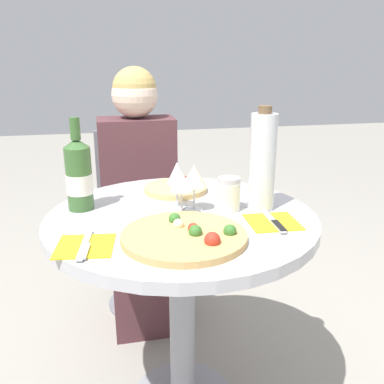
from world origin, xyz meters
TOP-DOWN VIEW (x-y plane):
  - dining_table at (0.00, 0.00)m, footprint 0.87×0.87m
  - chair_behind_diner at (-0.08, 0.77)m, footprint 0.39×0.39m
  - seated_diner at (-0.08, 0.63)m, footprint 0.35×0.42m
  - pizza_large at (-0.02, -0.20)m, footprint 0.35×0.35m
  - pizza_small_far at (0.03, 0.25)m, footprint 0.23×0.23m
  - wine_bottle at (-0.31, 0.12)m, footprint 0.09×0.09m
  - tall_carafe at (0.27, -0.00)m, footprint 0.09×0.09m
  - sugar_shaker at (0.16, 0.01)m, footprint 0.08×0.08m
  - wine_glass_front_left at (-0.00, -0.01)m, footprint 0.07×0.07m
  - wine_glass_center at (0.05, 0.03)m, footprint 0.08×0.08m
  - wine_glass_back_left at (-0.00, 0.07)m, footprint 0.07×0.07m
  - place_setting_left at (-0.30, -0.19)m, footprint 0.17×0.19m
  - place_setting_right at (0.26, -0.13)m, footprint 0.16×0.19m

SIDE VIEW (x-z plane):
  - chair_behind_diner at x=-0.08m, z-range -0.01..0.87m
  - seated_diner at x=-0.08m, z-range -0.04..1.15m
  - dining_table at x=0.00m, z-range 0.23..0.98m
  - place_setting_left at x=-0.30m, z-range 0.75..0.76m
  - place_setting_right at x=0.26m, z-range 0.75..0.76m
  - pizza_small_far at x=0.03m, z-range 0.74..0.78m
  - pizza_large at x=-0.02m, z-range 0.74..0.79m
  - sugar_shaker at x=0.16m, z-range 0.75..0.86m
  - wine_glass_front_left at x=0.00m, z-range 0.79..0.93m
  - wine_glass_back_left at x=0.00m, z-range 0.79..0.94m
  - wine_glass_center at x=0.05m, z-range 0.79..0.94m
  - wine_bottle at x=-0.31m, z-range 0.72..1.02m
  - tall_carafe at x=0.27m, z-range 0.74..1.08m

